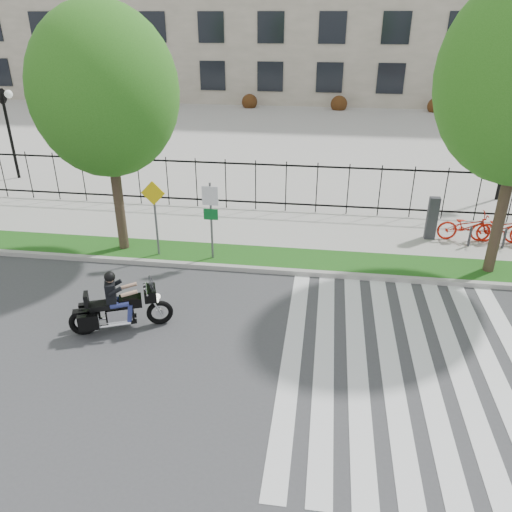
# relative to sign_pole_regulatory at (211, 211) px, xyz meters

# --- Properties ---
(ground) EXTENTS (120.00, 120.00, 0.00)m
(ground) POSITION_rel_sign_pole_regulatory_xyz_m (0.73, -4.58, -1.74)
(ground) COLOR #3D3D40
(ground) RESTS_ON ground
(curb) EXTENTS (60.00, 0.20, 0.15)m
(curb) POSITION_rel_sign_pole_regulatory_xyz_m (0.73, -0.48, -1.66)
(curb) COLOR #9D9A94
(curb) RESTS_ON ground
(grass_verge) EXTENTS (60.00, 1.50, 0.15)m
(grass_verge) POSITION_rel_sign_pole_regulatory_xyz_m (0.73, 0.37, -1.66)
(grass_verge) COLOR #195314
(grass_verge) RESTS_ON ground
(sidewalk) EXTENTS (60.00, 3.50, 0.15)m
(sidewalk) POSITION_rel_sign_pole_regulatory_xyz_m (0.73, 2.87, -1.66)
(sidewalk) COLOR #A9A59E
(sidewalk) RESTS_ON ground
(plaza) EXTENTS (80.00, 34.00, 0.10)m
(plaza) POSITION_rel_sign_pole_regulatory_xyz_m (0.73, 20.42, -1.69)
(plaza) COLOR #A9A59E
(plaza) RESTS_ON ground
(crosswalk_stripes) EXTENTS (5.70, 8.00, 0.01)m
(crosswalk_stripes) POSITION_rel_sign_pole_regulatory_xyz_m (5.55, -4.58, -1.73)
(crosswalk_stripes) COLOR silver
(crosswalk_stripes) RESTS_ON ground
(iron_fence) EXTENTS (30.00, 0.06, 2.00)m
(iron_fence) POSITION_rel_sign_pole_regulatory_xyz_m (0.73, 4.62, -0.59)
(iron_fence) COLOR black
(iron_fence) RESTS_ON sidewalk
(lamp_post_left) EXTENTS (1.06, 0.70, 4.25)m
(lamp_post_left) POSITION_rel_sign_pole_regulatory_xyz_m (-11.27, 7.42, 1.47)
(lamp_post_left) COLOR black
(lamp_post_left) RESTS_ON ground
(lamp_post_right) EXTENTS (1.06, 0.70, 4.25)m
(lamp_post_right) POSITION_rel_sign_pole_regulatory_xyz_m (10.73, 7.42, 1.47)
(lamp_post_right) COLOR black
(lamp_post_right) RESTS_ON ground
(street_tree_1) EXTENTS (4.36, 4.36, 7.54)m
(street_tree_1) POSITION_rel_sign_pole_regulatory_xyz_m (-3.13, 0.37, 3.43)
(street_tree_1) COLOR #36271D
(street_tree_1) RESTS_ON grass_verge
(sign_pole_regulatory) EXTENTS (0.50, 0.09, 2.50)m
(sign_pole_regulatory) POSITION_rel_sign_pole_regulatory_xyz_m (0.00, 0.00, 0.00)
(sign_pole_regulatory) COLOR #59595B
(sign_pole_regulatory) RESTS_ON grass_verge
(sign_pole_warning) EXTENTS (0.78, 0.09, 2.49)m
(sign_pole_warning) POSITION_rel_sign_pole_regulatory_xyz_m (-1.80, 0.00, 0.00)
(sign_pole_warning) COLOR #59595B
(sign_pole_warning) RESTS_ON grass_verge
(motorcycle_rider) EXTENTS (2.43, 1.32, 1.98)m
(motorcycle_rider) POSITION_rel_sign_pole_regulatory_xyz_m (-1.43, -4.06, -1.08)
(motorcycle_rider) COLOR black
(motorcycle_rider) RESTS_ON ground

